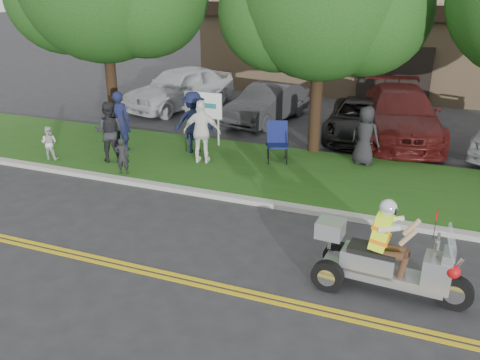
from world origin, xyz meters
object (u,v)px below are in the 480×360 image
(lawn_chair_b, at_px, (277,139))
(parked_car_mid, at_px, (359,119))
(spectator_adult_left, at_px, (120,121))
(parked_car_far_left, at_px, (180,88))
(lawn_chair_a, at_px, (197,133))
(spectator_adult_right, at_px, (202,132))
(spectator_adult_mid, at_px, (110,132))
(trike_scooter, at_px, (384,261))
(parked_car_right, at_px, (400,114))
(parked_car_left, at_px, (267,103))

(lawn_chair_b, bearing_deg, parked_car_mid, 42.34)
(spectator_adult_left, height_order, parked_car_far_left, spectator_adult_left)
(lawn_chair_a, bearing_deg, lawn_chair_b, -0.52)
(spectator_adult_right, bearing_deg, lawn_chair_b, -167.36)
(lawn_chair_a, height_order, spectator_adult_mid, spectator_adult_mid)
(trike_scooter, relative_size, spectator_adult_right, 1.47)
(lawn_chair_b, height_order, spectator_adult_right, spectator_adult_right)
(parked_car_right, bearing_deg, lawn_chair_a, -158.28)
(parked_car_far_left, xyz_separation_m, parked_car_mid, (7.48, -1.41, -0.23))
(spectator_adult_left, bearing_deg, trike_scooter, 137.36)
(spectator_adult_mid, height_order, spectator_adult_right, spectator_adult_right)
(lawn_chair_a, height_order, spectator_adult_left, spectator_adult_left)
(parked_car_far_left, xyz_separation_m, parked_car_left, (3.98, -0.68, -0.16))
(lawn_chair_b, distance_m, parked_car_mid, 3.95)
(spectator_adult_left, bearing_deg, lawn_chair_a, -170.72)
(spectator_adult_right, bearing_deg, parked_car_mid, -143.08)
(parked_car_far_left, height_order, parked_car_mid, parked_car_far_left)
(parked_car_right, bearing_deg, parked_car_far_left, 160.41)
(trike_scooter, relative_size, spectator_adult_left, 1.45)
(trike_scooter, xyz_separation_m, parked_car_mid, (-1.86, 9.04, 0.01))
(lawn_chair_b, distance_m, spectator_adult_mid, 4.77)
(parked_car_far_left, relative_size, parked_car_mid, 1.12)
(lawn_chair_b, distance_m, parked_car_right, 4.94)
(trike_scooter, xyz_separation_m, spectator_adult_left, (-8.34, 4.68, 0.41))
(spectator_adult_right, relative_size, parked_car_right, 0.32)
(spectator_adult_left, distance_m, parked_car_mid, 7.83)
(spectator_adult_mid, bearing_deg, parked_car_right, -158.26)
(spectator_adult_right, distance_m, parked_car_right, 6.93)
(trike_scooter, bearing_deg, parked_car_far_left, 135.65)
(lawn_chair_a, distance_m, spectator_adult_left, 2.34)
(spectator_adult_right, bearing_deg, spectator_adult_left, -15.49)
(trike_scooter, relative_size, parked_car_right, 0.47)
(parked_car_mid, distance_m, parked_car_right, 1.32)
(lawn_chair_a, relative_size, lawn_chair_b, 0.83)
(lawn_chair_a, bearing_deg, spectator_adult_left, -156.91)
(parked_car_far_left, bearing_deg, parked_car_left, 9.62)
(spectator_adult_left, distance_m, parked_car_left, 5.91)
(lawn_chair_a, bearing_deg, parked_car_mid, 39.06)
(spectator_adult_left, distance_m, parked_car_far_left, 5.87)
(spectator_adult_mid, bearing_deg, parked_car_mid, -155.07)
(spectator_adult_left, bearing_deg, parked_car_far_left, -93.60)
(parked_car_left, height_order, parked_car_mid, parked_car_left)
(parked_car_mid, bearing_deg, lawn_chair_b, -121.02)
(lawn_chair_a, xyz_separation_m, lawn_chair_b, (2.58, -0.04, 0.11))
(parked_car_far_left, bearing_deg, lawn_chair_b, -21.51)
(spectator_adult_right, xyz_separation_m, parked_car_left, (0.19, 5.19, -0.31))
(parked_car_left, distance_m, parked_car_mid, 3.58)
(spectator_adult_right, relative_size, parked_car_left, 0.43)
(trike_scooter, distance_m, lawn_chair_b, 6.61)
(parked_car_left, bearing_deg, parked_car_mid, -0.26)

